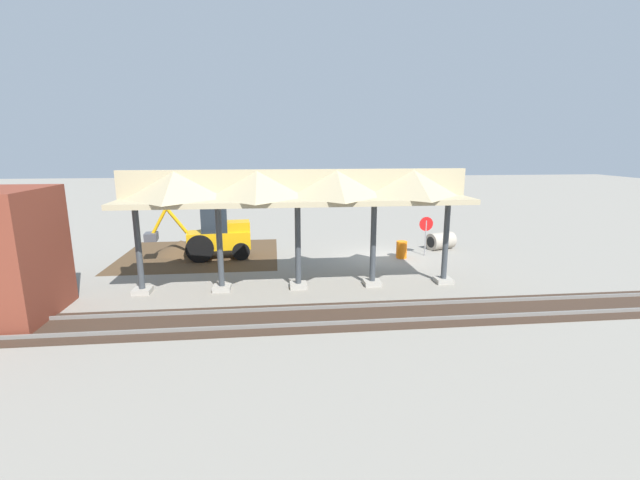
{
  "coord_description": "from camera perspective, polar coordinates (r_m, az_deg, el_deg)",
  "views": [
    {
      "loc": [
        5.66,
        21.49,
        5.83
      ],
      "look_at": [
        3.62,
        2.58,
        1.6
      ],
      "focal_mm": 24.0,
      "sensor_mm": 36.0,
      "label": 1
    }
  ],
  "objects": [
    {
      "name": "ground_plane",
      "position": [
        22.98,
        8.33,
        -2.29
      ],
      "size": [
        120.0,
        120.0,
        0.0
      ],
      "primitive_type": "plane",
      "color": "gray"
    },
    {
      "name": "dirt_work_zone",
      "position": [
        24.13,
        -15.65,
        -1.9
      ],
      "size": [
        8.28,
        7.0,
        0.01
      ],
      "primitive_type": "cube",
      "color": "#4C3823",
      "rests_on": "ground"
    },
    {
      "name": "platform_canopy",
      "position": [
        17.13,
        -3.05,
        6.91
      ],
      "size": [
        13.78,
        3.2,
        4.9
      ],
      "color": "#9E998E",
      "rests_on": "ground"
    },
    {
      "name": "rail_tracks",
      "position": [
        15.98,
        15.28,
        -9.22
      ],
      "size": [
        60.0,
        2.58,
        0.15
      ],
      "color": "slate",
      "rests_on": "ground"
    },
    {
      "name": "stop_sign",
      "position": [
        23.48,
        13.95,
        1.57
      ],
      "size": [
        0.76,
        0.07,
        2.11
      ],
      "color": "gray",
      "rests_on": "ground"
    },
    {
      "name": "backhoe",
      "position": [
        22.99,
        -13.7,
        0.72
      ],
      "size": [
        5.33,
        1.98,
        2.82
      ],
      "color": "orange",
      "rests_on": "ground"
    },
    {
      "name": "dirt_mound",
      "position": [
        25.05,
        -17.96,
        -1.54
      ],
      "size": [
        5.88,
        5.88,
        1.34
      ],
      "primitive_type": "cone",
      "color": "#4C3823",
      "rests_on": "ground"
    },
    {
      "name": "concrete_pipe",
      "position": [
        25.37,
        15.81,
        -0.11
      ],
      "size": [
        1.75,
        1.44,
        0.96
      ],
      "color": "#9E9384",
      "rests_on": "ground"
    },
    {
      "name": "traffic_barrel",
      "position": [
        22.91,
        10.82,
        -1.26
      ],
      "size": [
        0.56,
        0.56,
        0.9
      ],
      "primitive_type": "cylinder",
      "color": "orange",
      "rests_on": "ground"
    }
  ]
}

